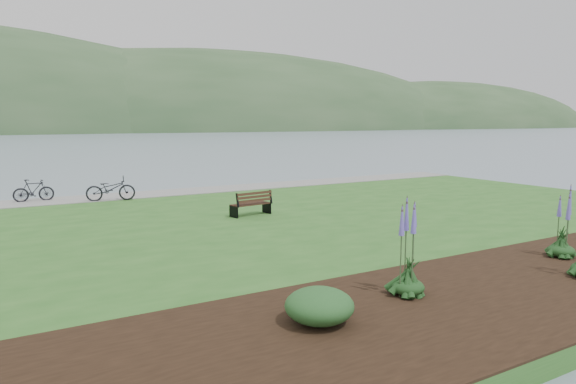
% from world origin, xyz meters
% --- Properties ---
extents(ground, '(600.00, 600.00, 0.00)m').
position_xyz_m(ground, '(0.00, 0.00, 0.00)').
color(ground, slate).
rests_on(ground, ground).
extents(lawn, '(34.00, 20.00, 0.40)m').
position_xyz_m(lawn, '(0.00, -2.00, 0.20)').
color(lawn, '#2A5F21').
rests_on(lawn, ground).
extents(shoreline_path, '(34.00, 2.20, 0.03)m').
position_xyz_m(shoreline_path, '(0.00, 6.90, 0.42)').
color(shoreline_path, gray).
rests_on(shoreline_path, lawn).
extents(garden_bed, '(24.00, 4.40, 0.04)m').
position_xyz_m(garden_bed, '(3.00, -9.80, 0.42)').
color(garden_bed, black).
rests_on(garden_bed, lawn).
extents(far_hillside, '(580.00, 80.00, 38.00)m').
position_xyz_m(far_hillside, '(20.00, 170.00, 0.00)').
color(far_hillside, '#30502D').
rests_on(far_hillside, ground).
extents(park_bench, '(1.50, 0.76, 0.89)m').
position_xyz_m(park_bench, '(0.71, -0.15, 0.84)').
color(park_bench, black).
rests_on(park_bench, lawn).
extents(bicycle_a, '(1.06, 2.05, 1.02)m').
position_xyz_m(bicycle_a, '(-2.86, 5.83, 0.91)').
color(bicycle_a, black).
rests_on(bicycle_a, lawn).
extents(bicycle_b, '(0.48, 1.56, 0.93)m').
position_xyz_m(bicycle_b, '(-5.64, 7.20, 0.87)').
color(bicycle_b, black).
rests_on(bicycle_b, lawn).
extents(echium_1, '(0.62, 0.62, 1.81)m').
position_xyz_m(echium_1, '(4.65, -8.99, 1.10)').
color(echium_1, '#143915').
rests_on(echium_1, garden_bed).
extents(echium_4, '(0.62, 0.62, 2.21)m').
position_xyz_m(echium_4, '(-0.48, -9.16, 1.34)').
color(echium_4, '#143915').
rests_on(echium_4, garden_bed).
extents(shrub_0, '(1.14, 1.14, 0.57)m').
position_xyz_m(shrub_0, '(-2.67, -9.44, 0.72)').
color(shrub_0, '#1E4C21').
rests_on(shrub_0, garden_bed).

